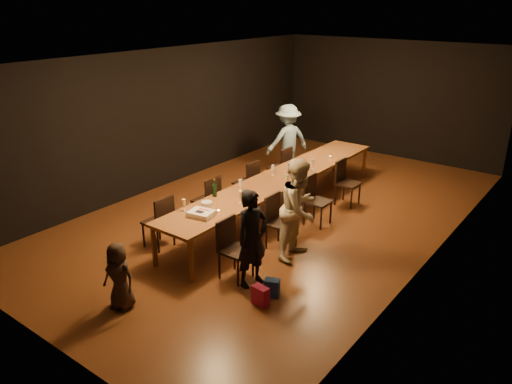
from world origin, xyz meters
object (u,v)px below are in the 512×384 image
Objects in this scene: chair_left_1 at (206,200)px; birthday_cake at (201,214)px; chair_right_2 at (318,201)px; chair_left_0 at (158,221)px; champagne_bottle at (214,187)px; plate_stack at (207,205)px; chair_right_1 at (281,223)px; chair_right_3 at (348,183)px; chair_right_0 at (236,250)px; woman_tan at (299,209)px; woman_birthday at (252,239)px; table at (280,180)px; child at (119,276)px; chair_left_3 at (279,167)px; man_blue at (288,140)px; chair_left_2 at (246,182)px; ice_bucket at (293,169)px.

birthday_cake is (0.89, -1.07, 0.33)m from chair_left_1.
chair_left_0 is at bearing -35.31° from chair_right_2.
plate_stack is at bearing -63.39° from champagne_bottle.
champagne_bottle is (-0.22, 0.45, 0.12)m from plate_stack.
chair_right_1 and chair_left_1 have the same top height.
chair_right_2 is at bearing 51.50° from champagne_bottle.
champagne_bottle is (-1.20, -2.71, 0.45)m from chair_right_3.
chair_left_1 is 2.15× the size of birthday_cake.
chair_right_1 is 1.00× the size of chair_right_3.
chair_right_0 is 2.08m from chair_left_1.
woman_tan reaches higher than champagne_bottle.
woman_birthday is at bearing 14.11° from chair_right_1.
chair_right_3 reaches higher than table.
chair_right_2 is 0.56× the size of woman_tan.
child is (0.94, -2.75, 0.02)m from chair_left_1.
chair_right_1 is at bearing -54.69° from table.
chair_right_0 and chair_right_1 have the same top height.
woman_birthday is at bearing -89.82° from chair_left_0.
woman_birthday reaches higher than chair_left_0.
chair_right_1 is 1.00× the size of chair_left_1.
chair_left_0 is at bearing -25.28° from chair_right_3.
man_blue is (-0.37, 0.88, 0.37)m from chair_left_3.
chair_right_1 is at bearing 180.00° from chair_right_0.
woman_tan reaches higher than chair_right_2.
chair_left_1 reaches higher than table.
man_blue is at bearing 10.16° from chair_left_2.
birthday_cake is 0.36m from plate_stack.
birthday_cake is 0.87m from champagne_bottle.
chair_left_3 is (-1.70, 3.60, 0.00)m from chair_right_0.
chair_right_0 is 1.12m from plate_stack.
woman_birthday is (0.30, -2.39, 0.28)m from chair_right_2.
chair_left_3 is 1.03m from man_blue.
child is 2.52m from champagne_bottle.
champagne_bottle is at bearing 88.81° from child.
woman_tan is (2.08, -2.45, 0.37)m from chair_left_3.
chair_right_0 is 1.20m from chair_right_1.
chair_right_1 is at bearing -62.94° from ice_bucket.
woman_tan is at bearing -45.63° from table.
chair_left_2 is 1.65m from champagne_bottle.
table is at bearing -90.00° from chair_left_2.
woman_tan is (0.38, -0.05, 0.37)m from chair_right_1.
chair_right_0 is at bearing -20.20° from birthday_cake.
chair_right_2 is at bearing 0.00° from table.
man_blue is 3.86× the size of birthday_cake.
chair_left_3 is 2.76× the size of champagne_bottle.
chair_left_1 is at bearing 97.46° from child.
table is at bearing 86.30° from plate_stack.
chair_right_0 is 4.95m from man_blue.
chair_left_3 is 0.63× the size of woman_birthday.
champagne_bottle reaches higher than child.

